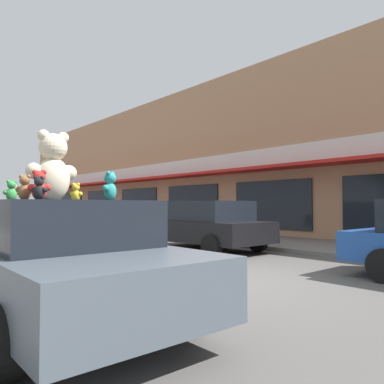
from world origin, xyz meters
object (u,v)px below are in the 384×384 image
(teddy_bear_red, at_px, (39,186))
(teddy_bear_brown, at_px, (25,188))
(teddy_bear_giant, at_px, (53,167))
(teddy_bear_pink, at_px, (13,193))
(teddy_bear_black, at_px, (39,188))
(parked_car_far_center, at_px, (205,224))
(teddy_bear_yellow, at_px, (76,193))
(teddy_bear_green, at_px, (11,191))
(teddy_bear_teal, at_px, (110,187))
(plush_art_car, at_px, (51,255))

(teddy_bear_red, distance_m, teddy_bear_brown, 0.23)
(teddy_bear_giant, height_order, teddy_bear_pink, teddy_bear_giant)
(teddy_bear_black, relative_size, parked_car_far_center, 0.06)
(teddy_bear_yellow, distance_m, teddy_bear_green, 0.89)
(teddy_bear_red, bearing_deg, teddy_bear_yellow, -103.68)
(parked_car_far_center, bearing_deg, teddy_bear_black, -145.48)
(teddy_bear_teal, bearing_deg, plush_art_car, -91.83)
(teddy_bear_teal, height_order, teddy_bear_green, teddy_bear_teal)
(teddy_bear_brown, bearing_deg, teddy_bear_yellow, -94.31)
(teddy_bear_teal, bearing_deg, teddy_bear_giant, -100.43)
(plush_art_car, xyz_separation_m, teddy_bear_pink, (-0.14, 1.13, 0.80))
(teddy_bear_pink, distance_m, teddy_bear_green, 0.20)
(teddy_bear_green, bearing_deg, teddy_bear_pink, -102.61)
(plush_art_car, distance_m, teddy_bear_red, 1.04)
(plush_art_car, height_order, teddy_bear_teal, teddy_bear_teal)
(teddy_bear_red, relative_size, teddy_bear_brown, 1.15)
(teddy_bear_teal, xyz_separation_m, teddy_bear_green, (-0.65, 1.63, -0.02))
(teddy_bear_pink, bearing_deg, plush_art_car, 69.26)
(teddy_bear_brown, bearing_deg, teddy_bear_green, -59.48)
(teddy_bear_teal, bearing_deg, teddy_bear_red, -45.40)
(parked_car_far_center, bearing_deg, teddy_bear_red, -146.66)
(teddy_bear_black, distance_m, teddy_bear_teal, 0.86)
(teddy_bear_green, xyz_separation_m, parked_car_far_center, (6.27, 2.73, -0.78))
(teddy_bear_yellow, bearing_deg, teddy_bear_green, 46.24)
(teddy_bear_red, height_order, teddy_bear_pink, teddy_bear_red)
(teddy_bear_yellow, distance_m, parked_car_far_center, 6.17)
(teddy_bear_red, distance_m, teddy_bear_yellow, 1.65)
(teddy_bear_yellow, relative_size, teddy_bear_brown, 0.99)
(plush_art_car, relative_size, teddy_bear_brown, 16.52)
(teddy_bear_pink, xyz_separation_m, teddy_bear_green, (-0.07, -0.19, 0.02))
(teddy_bear_pink, bearing_deg, teddy_bear_red, 55.39)
(teddy_bear_pink, distance_m, parked_car_far_center, 6.74)
(teddy_bear_red, relative_size, teddy_bear_pink, 1.30)
(teddy_bear_black, height_order, teddy_bear_teal, teddy_bear_teal)
(teddy_bear_red, bearing_deg, plush_art_car, -99.22)
(teddy_bear_giant, xyz_separation_m, teddy_bear_green, (-0.28, 0.79, -0.29))
(teddy_bear_yellow, height_order, teddy_bear_green, teddy_bear_green)
(teddy_bear_giant, height_order, teddy_bear_red, teddy_bear_giant)
(teddy_bear_giant, height_order, teddy_bear_brown, teddy_bear_giant)
(plush_art_car, height_order, teddy_bear_red, teddy_bear_red)
(teddy_bear_yellow, relative_size, parked_car_far_center, 0.07)
(teddy_bear_giant, xyz_separation_m, teddy_bear_yellow, (0.59, 0.64, -0.30))
(teddy_bear_giant, relative_size, teddy_bear_brown, 3.15)
(teddy_bear_black, distance_m, teddy_bear_brown, 0.46)
(teddy_bear_red, relative_size, parked_car_far_center, 0.08)
(teddy_bear_red, relative_size, teddy_bear_yellow, 1.16)
(plush_art_car, bearing_deg, teddy_bear_teal, -57.32)
(parked_car_far_center, bearing_deg, plush_art_car, -148.74)
(teddy_bear_red, bearing_deg, teddy_bear_giant, -97.05)
(teddy_bear_pink, relative_size, teddy_bear_brown, 0.88)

